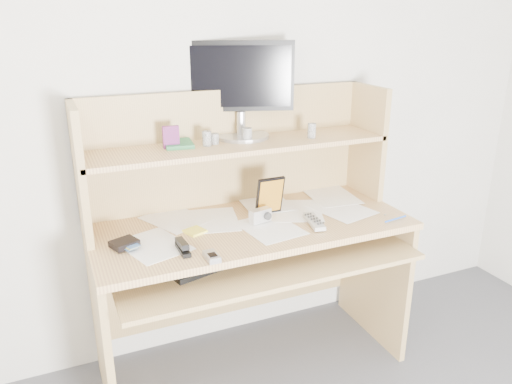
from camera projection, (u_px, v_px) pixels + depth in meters
name	position (u px, v px, depth m)	size (l,w,h in m)	color
back_wall	(225.00, 99.00, 2.32)	(3.60, 0.04, 2.50)	silver
desk	(246.00, 228.00, 2.30)	(1.40, 0.70, 1.30)	tan
paper_clutter	(252.00, 223.00, 2.21)	(1.32, 0.54, 0.01)	white
keyboard	(222.00, 254.00, 2.10)	(0.54, 0.31, 0.04)	black
tv_remote	(314.00, 221.00, 2.19)	(0.05, 0.18, 0.02)	#AFAFAA
flip_phone	(212.00, 256.00, 1.87)	(0.05, 0.09, 0.02)	#ADADAF
stapler	(183.00, 246.00, 1.93)	(0.03, 0.12, 0.04)	black
wallet	(124.00, 243.00, 1.97)	(0.10, 0.08, 0.02)	black
sticky_note_pad	(195.00, 231.00, 2.11)	(0.08, 0.08, 0.01)	yellow
digital_camera	(260.00, 215.00, 2.20)	(0.10, 0.04, 0.06)	silver
game_case	(270.00, 196.00, 2.26)	(0.13, 0.01, 0.18)	black
blue_pen	(396.00, 219.00, 2.23)	(0.01, 0.01, 0.13)	blue
card_box	(171.00, 137.00, 2.12)	(0.07, 0.02, 0.10)	maroon
shelf_book	(178.00, 144.00, 2.18)	(0.12, 0.16, 0.02)	#2D704E
chip_stack_a	(247.00, 135.00, 2.24)	(0.05, 0.05, 0.06)	black
chip_stack_b	(207.00, 139.00, 2.17)	(0.04, 0.04, 0.06)	white
chip_stack_c	(215.00, 139.00, 2.20)	(0.04, 0.04, 0.05)	black
chip_stack_d	(312.00, 131.00, 2.31)	(0.04, 0.04, 0.07)	silver
monitor	(240.00, 87.00, 2.27)	(0.49, 0.25, 0.43)	#B4B4B9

